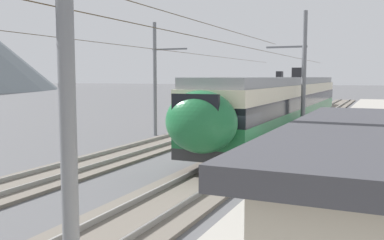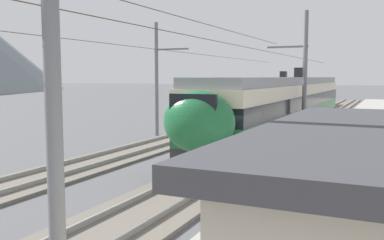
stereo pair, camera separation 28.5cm
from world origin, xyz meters
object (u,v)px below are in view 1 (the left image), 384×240
at_px(catenary_mast_far_side, 157,77).
at_px(platform_sign, 301,131).
at_px(catenary_mast_mid, 301,77).
at_px(train_near_platform, 283,103).
at_px(passenger_walking, 323,184).
at_px(handbag_beside_passenger, 330,211).
at_px(catenary_mast_west, 58,71).
at_px(potted_plant_by_shelter, 318,142).
at_px(potted_plant_platform_edge, 328,149).
at_px(train_far_track, 269,92).

distance_m(catenary_mast_far_side, platform_sign, 13.60).
height_order(catenary_mast_mid, catenary_mast_far_side, catenary_mast_far_side).
bearing_deg(catenary_mast_mid, catenary_mast_far_side, 82.32).
height_order(train_near_platform, passenger_walking, train_near_platform).
height_order(train_near_platform, handbag_beside_passenger, train_near_platform).
xyz_separation_m(platform_sign, passenger_walking, (-6.05, -1.60, -0.56)).
bearing_deg(catenary_mast_west, platform_sign, -5.83).
relative_size(catenary_mast_west, potted_plant_by_shelter, 49.68).
distance_m(catenary_mast_mid, catenary_mast_far_side, 9.60).
height_order(train_near_platform, catenary_mast_mid, catenary_mast_mid).
bearing_deg(catenary_mast_west, catenary_mast_mid, 0.01).
relative_size(train_near_platform, potted_plant_by_shelter, 34.93).
distance_m(passenger_walking, potted_plant_platform_edge, 8.53).
bearing_deg(train_near_platform, handbag_beside_passenger, -163.68).
bearing_deg(train_far_track, catenary_mast_far_side, 174.72).
distance_m(train_near_platform, catenary_mast_west, 22.99).
bearing_deg(potted_plant_by_shelter, passenger_walking, -171.56).
bearing_deg(passenger_walking, catenary_mast_west, 155.04).
distance_m(platform_sign, handbag_beside_passenger, 6.01).
bearing_deg(train_near_platform, catenary_mast_mid, -155.71).
bearing_deg(train_far_track, platform_sign, -163.66).
height_order(catenary_mast_west, potted_plant_by_shelter, catenary_mast_west).
bearing_deg(potted_plant_platform_edge, potted_plant_by_shelter, 18.80).
bearing_deg(potted_plant_by_shelter, catenary_mast_west, 175.64).
height_order(train_far_track, catenary_mast_far_side, catenary_mast_far_side).
relative_size(train_far_track, potted_plant_by_shelter, 37.95).
xyz_separation_m(train_near_platform, potted_plant_by_shelter, (-6.17, -3.05, -1.48)).
bearing_deg(passenger_walking, train_far_track, 16.09).
height_order(catenary_mast_west, platform_sign, catenary_mast_west).
relative_size(catenary_mast_mid, passenger_walking, 24.11).
distance_m(train_near_platform, train_far_track, 19.95).
xyz_separation_m(train_near_platform, catenary_mast_mid, (-3.94, -1.78, 1.62)).
distance_m(catenary_mast_mid, platform_sign, 7.19).
bearing_deg(platform_sign, potted_plant_platform_edge, -17.11).
relative_size(catenary_mast_west, catenary_mast_mid, 1.00).
xyz_separation_m(train_near_platform, platform_sign, (-10.71, -3.02, -0.44)).
relative_size(train_far_track, potted_plant_platform_edge, 39.60).
bearing_deg(catenary_mast_mid, potted_plant_by_shelter, -150.27).
height_order(catenary_mast_mid, potted_plant_by_shelter, catenary_mast_mid).
distance_m(train_far_track, potted_plant_by_shelter, 26.80).
height_order(train_far_track, handbag_beside_passenger, train_far_track).
distance_m(catenary_mast_west, potted_plant_by_shelter, 17.04).
height_order(catenary_mast_mid, passenger_walking, catenary_mast_mid).
bearing_deg(catenary_mast_far_side, platform_sign, -126.83).
height_order(catenary_mast_west, potted_plant_platform_edge, catenary_mast_west).
bearing_deg(passenger_walking, platform_sign, 14.83).
height_order(train_near_platform, train_far_track, same).
relative_size(train_near_platform, catenary_mast_far_side, 0.70).
distance_m(catenary_mast_mid, potted_plant_platform_edge, 5.69).
distance_m(catenary_mast_far_side, handbag_beside_passenger, 18.82).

